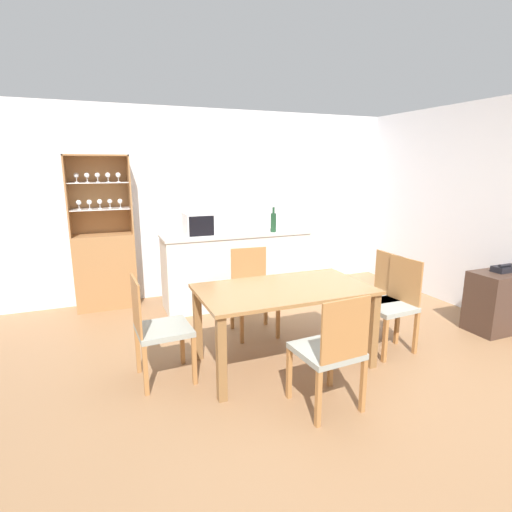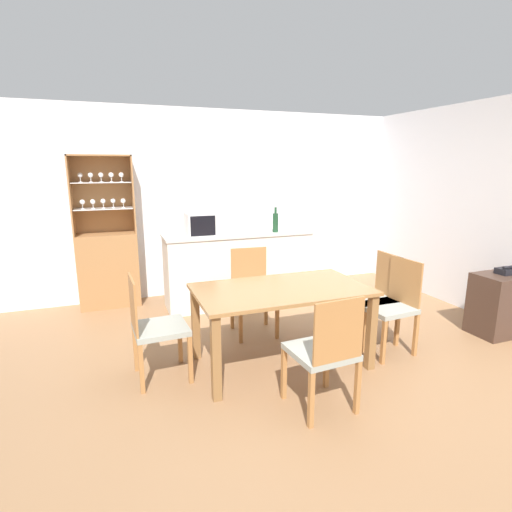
% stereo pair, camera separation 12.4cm
% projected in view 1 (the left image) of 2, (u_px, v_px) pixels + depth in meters
% --- Properties ---
extents(ground_plane, '(18.00, 18.00, 0.00)m').
position_uv_depth(ground_plane, '(315.00, 368.00, 3.62)').
color(ground_plane, '#936B47').
extents(wall_back, '(6.80, 0.06, 2.55)m').
position_uv_depth(wall_back, '(225.00, 203.00, 5.72)').
color(wall_back, silver).
rests_on(wall_back, ground_plane).
extents(wall_right, '(0.06, 4.60, 2.55)m').
position_uv_depth(wall_right, '(503.00, 212.00, 4.56)').
color(wall_right, silver).
rests_on(wall_right, ground_plane).
extents(kitchen_counter, '(1.92, 0.55, 0.95)m').
position_uv_depth(kitchen_counter, '(237.00, 268.00, 5.25)').
color(kitchen_counter, silver).
rests_on(kitchen_counter, ground_plane).
extents(display_cabinet, '(0.74, 0.35, 1.92)m').
position_uv_depth(display_cabinet, '(105.00, 261.00, 5.08)').
color(display_cabinet, '#A37042').
rests_on(display_cabinet, ground_plane).
extents(dining_table, '(1.54, 0.87, 0.73)m').
position_uv_depth(dining_table, '(284.00, 299.00, 3.59)').
color(dining_table, olive).
rests_on(dining_table, ground_plane).
extents(dining_chair_side_right_far, '(0.44, 0.44, 0.91)m').
position_uv_depth(dining_chair_side_right_far, '(374.00, 296.00, 4.15)').
color(dining_chair_side_right_far, '#999E93').
rests_on(dining_chair_side_right_far, ground_plane).
extents(dining_chair_side_right_near, '(0.47, 0.47, 0.91)m').
position_uv_depth(dining_chair_side_right_near, '(391.00, 304.00, 3.91)').
color(dining_chair_side_right_near, '#999E93').
rests_on(dining_chair_side_right_near, ground_plane).
extents(dining_chair_head_far, '(0.47, 0.47, 0.91)m').
position_uv_depth(dining_chair_head_far, '(253.00, 291.00, 4.32)').
color(dining_chair_head_far, '#999E93').
rests_on(dining_chair_head_far, ground_plane).
extents(dining_chair_side_left_far, '(0.46, 0.46, 0.91)m').
position_uv_depth(dining_chair_side_left_far, '(158.00, 328.00, 3.33)').
color(dining_chair_side_left_far, '#999E93').
rests_on(dining_chair_side_left_far, ground_plane).
extents(dining_chair_head_near, '(0.47, 0.47, 0.91)m').
position_uv_depth(dining_chair_head_near, '(330.00, 351.00, 2.93)').
color(dining_chair_head_near, '#999E93').
rests_on(dining_chair_head_near, ground_plane).
extents(microwave, '(0.48, 0.34, 0.28)m').
position_uv_depth(microwave, '(203.00, 224.00, 4.93)').
color(microwave, silver).
rests_on(microwave, kitchen_counter).
extents(wine_bottle, '(0.07, 0.07, 0.32)m').
position_uv_depth(wine_bottle, '(273.00, 222.00, 5.17)').
color(wine_bottle, '#193D23').
rests_on(wine_bottle, kitchen_counter).
extents(side_cabinet, '(0.57, 0.40, 0.67)m').
position_uv_depth(side_cabinet, '(496.00, 302.00, 4.38)').
color(side_cabinet, '#422D23').
rests_on(side_cabinet, ground_plane).
extents(telephone, '(0.20, 0.14, 0.10)m').
position_uv_depth(telephone, '(503.00, 269.00, 4.32)').
color(telephone, black).
rests_on(telephone, side_cabinet).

